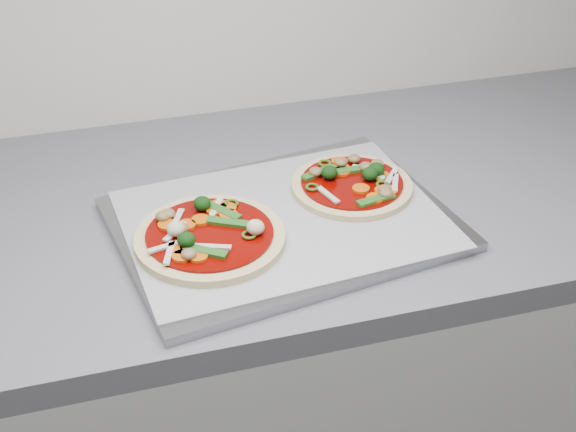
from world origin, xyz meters
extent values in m
cube|color=#B2B2B0|center=(0.00, 1.30, 0.43)|extent=(3.60, 0.60, 0.86)
cube|color=#5B5B62|center=(0.00, 1.30, 0.88)|extent=(3.60, 0.60, 0.04)
cube|color=gray|center=(0.00, 1.22, 0.91)|extent=(0.50, 0.40, 0.01)
cube|color=#A0A1A6|center=(0.00, 1.22, 0.92)|extent=(0.46, 0.35, 0.00)
cylinder|color=#DFC07F|center=(-0.11, 1.19, 0.92)|extent=(0.24, 0.24, 0.01)
cylinder|color=#670700|center=(-0.11, 1.19, 0.93)|extent=(0.21, 0.21, 0.00)
torus|color=#385213|center=(-0.06, 1.17, 0.93)|extent=(0.02, 0.02, 0.00)
cube|color=beige|center=(-0.11, 1.15, 0.93)|extent=(0.05, 0.02, 0.00)
cylinder|color=#CD5500|center=(-0.15, 1.14, 0.93)|extent=(0.04, 0.04, 0.00)
cylinder|color=#CD5500|center=(-0.14, 1.21, 0.93)|extent=(0.03, 0.03, 0.00)
cube|color=#2B631C|center=(-0.08, 1.23, 0.93)|extent=(0.05, 0.06, 0.00)
ellipsoid|color=brown|center=(-0.16, 1.24, 0.94)|extent=(0.03, 0.03, 0.01)
ellipsoid|color=brown|center=(-0.15, 1.20, 0.94)|extent=(0.03, 0.03, 0.01)
ellipsoid|color=brown|center=(-0.15, 1.14, 0.94)|extent=(0.02, 0.02, 0.01)
ellipsoid|color=#0D370B|center=(-0.14, 1.17, 0.94)|extent=(0.03, 0.03, 0.02)
cube|color=beige|center=(-0.15, 1.20, 0.93)|extent=(0.04, 0.04, 0.00)
torus|color=#385213|center=(-0.07, 1.25, 0.93)|extent=(0.03, 0.03, 0.00)
cylinder|color=#CD5500|center=(-0.16, 1.22, 0.93)|extent=(0.03, 0.03, 0.00)
ellipsoid|color=#0D370B|center=(-0.11, 1.25, 0.94)|extent=(0.03, 0.03, 0.02)
cube|color=beige|center=(-0.15, 1.23, 0.93)|extent=(0.03, 0.05, 0.00)
cube|color=#2B631C|center=(-0.12, 1.15, 0.93)|extent=(0.06, 0.04, 0.00)
ellipsoid|color=#C1B597|center=(-0.05, 1.17, 0.94)|extent=(0.03, 0.03, 0.02)
cube|color=#2B631C|center=(-0.08, 1.20, 0.93)|extent=(0.06, 0.04, 0.00)
cylinder|color=#CD5500|center=(-0.13, 1.14, 0.93)|extent=(0.03, 0.03, 0.00)
cube|color=beige|center=(-0.17, 1.17, 0.93)|extent=(0.05, 0.02, 0.00)
cylinder|color=#CD5500|center=(-0.12, 1.22, 0.93)|extent=(0.04, 0.04, 0.00)
cylinder|color=#CD5500|center=(-0.15, 1.16, 0.93)|extent=(0.03, 0.03, 0.00)
ellipsoid|color=#C1B597|center=(-0.15, 1.19, 0.94)|extent=(0.03, 0.03, 0.02)
cylinder|color=#CD5500|center=(-0.14, 1.16, 0.93)|extent=(0.04, 0.04, 0.00)
cube|color=beige|center=(-0.17, 1.15, 0.93)|extent=(0.02, 0.05, 0.00)
cylinder|color=#CD5500|center=(-0.08, 1.24, 0.93)|extent=(0.03, 0.03, 0.00)
cylinder|color=#CD5500|center=(-0.08, 1.25, 0.93)|extent=(0.04, 0.04, 0.00)
cube|color=beige|center=(-0.09, 1.24, 0.93)|extent=(0.03, 0.05, 0.00)
cylinder|color=#CD5500|center=(-0.09, 1.24, 0.93)|extent=(0.04, 0.04, 0.00)
ellipsoid|color=brown|center=(-0.16, 1.23, 0.94)|extent=(0.03, 0.03, 0.01)
cylinder|color=#CD5500|center=(-0.08, 1.22, 0.93)|extent=(0.03, 0.03, 0.00)
cylinder|color=#DFC07F|center=(0.12, 1.26, 0.92)|extent=(0.22, 0.22, 0.01)
cylinder|color=#670700|center=(0.12, 1.26, 0.93)|extent=(0.19, 0.19, 0.00)
ellipsoid|color=brown|center=(0.17, 1.29, 0.94)|extent=(0.03, 0.03, 0.01)
ellipsoid|color=brown|center=(0.11, 1.31, 0.94)|extent=(0.03, 0.03, 0.01)
cube|color=#2B631C|center=(0.08, 1.30, 0.93)|extent=(0.06, 0.03, 0.00)
torus|color=#385213|center=(0.15, 1.24, 0.93)|extent=(0.02, 0.02, 0.00)
cylinder|color=#CD5500|center=(0.12, 1.32, 0.93)|extent=(0.03, 0.03, 0.00)
cylinder|color=#CD5500|center=(0.16, 1.22, 0.93)|extent=(0.03, 0.03, 0.00)
ellipsoid|color=brown|center=(0.15, 1.21, 0.94)|extent=(0.02, 0.02, 0.01)
cylinder|color=#CD5500|center=(0.12, 1.24, 0.93)|extent=(0.03, 0.03, 0.00)
torus|color=#385213|center=(0.05, 1.26, 0.93)|extent=(0.02, 0.02, 0.00)
cube|color=#2B631C|center=(0.12, 1.29, 0.93)|extent=(0.06, 0.01, 0.00)
cube|color=beige|center=(0.17, 1.24, 0.93)|extent=(0.03, 0.05, 0.00)
cylinder|color=#CD5500|center=(0.11, 1.30, 0.93)|extent=(0.03, 0.03, 0.00)
ellipsoid|color=brown|center=(0.14, 1.31, 0.94)|extent=(0.02, 0.02, 0.01)
ellipsoid|color=brown|center=(0.15, 1.22, 0.94)|extent=(0.02, 0.02, 0.01)
cube|color=#2B631C|center=(0.13, 1.20, 0.93)|extent=(0.06, 0.03, 0.00)
ellipsoid|color=#0D370B|center=(0.16, 1.27, 0.94)|extent=(0.03, 0.03, 0.02)
cube|color=beige|center=(0.15, 1.29, 0.93)|extent=(0.05, 0.03, 0.00)
cylinder|color=#CD5500|center=(0.11, 1.29, 0.93)|extent=(0.04, 0.04, 0.00)
cube|color=beige|center=(0.15, 1.27, 0.93)|extent=(0.02, 0.05, 0.00)
cylinder|color=#CD5500|center=(0.13, 1.21, 0.93)|extent=(0.03, 0.03, 0.00)
ellipsoid|color=brown|center=(0.07, 1.29, 0.94)|extent=(0.03, 0.03, 0.01)
cube|color=beige|center=(0.18, 1.26, 0.93)|extent=(0.04, 0.04, 0.00)
torus|color=#385213|center=(0.16, 1.26, 0.93)|extent=(0.03, 0.03, 0.00)
cylinder|color=#CD5500|center=(0.15, 1.22, 0.93)|extent=(0.03, 0.03, 0.00)
cube|color=beige|center=(0.13, 1.20, 0.93)|extent=(0.05, 0.02, 0.00)
ellipsoid|color=#0D370B|center=(0.09, 1.28, 0.94)|extent=(0.03, 0.03, 0.02)
torus|color=#385213|center=(0.09, 1.32, 0.93)|extent=(0.03, 0.03, 0.00)
ellipsoid|color=brown|center=(0.15, 1.29, 0.94)|extent=(0.03, 0.03, 0.01)
ellipsoid|color=#0D370B|center=(0.14, 1.26, 0.94)|extent=(0.03, 0.03, 0.02)
cylinder|color=#CD5500|center=(0.16, 1.26, 0.93)|extent=(0.03, 0.03, 0.00)
cube|color=beige|center=(0.07, 1.23, 0.93)|extent=(0.02, 0.05, 0.00)
camera|label=1|loc=(-0.25, 0.33, 1.53)|focal=50.00mm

